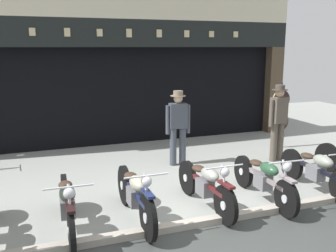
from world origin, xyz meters
name	(u,v)px	position (x,y,z in m)	size (l,w,h in m)	color
shop_facade	(101,74)	(0.00, 6.98, 1.80)	(10.68, 4.42, 6.84)	black
motorcycle_left	(67,204)	(-1.78, 0.58, 0.42)	(0.62, 1.99, 0.91)	black
motorcycle_center_left	(135,194)	(-0.78, 0.58, 0.43)	(0.62, 2.00, 0.93)	black
motorcycle_center	(206,184)	(0.42, 0.61, 0.41)	(0.62, 1.94, 0.91)	black
motorcycle_center_right	(264,178)	(1.49, 0.53, 0.41)	(0.62, 2.00, 0.89)	black
motorcycle_right	(317,170)	(2.63, 0.55, 0.42)	(0.62, 2.02, 0.91)	black
salesman_left	(178,124)	(0.91, 2.98, 0.93)	(0.56, 0.34, 1.67)	#3D424C
shopkeeper_center	(278,119)	(3.19, 2.48, 0.99)	(0.55, 0.35, 1.77)	brown
tyre_sign_pole	(280,111)	(3.95, 3.40, 0.97)	(0.52, 0.06, 1.71)	#232328
advert_board_near	(32,80)	(-2.02, 5.40, 1.81)	(0.73, 0.03, 0.91)	beige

